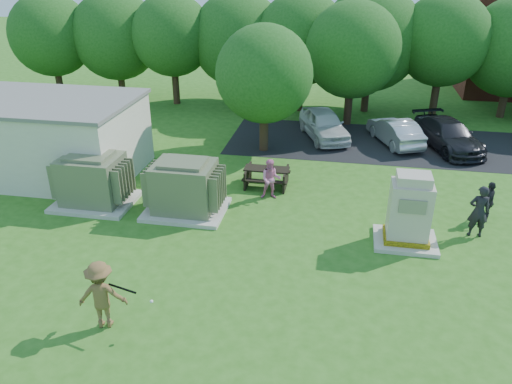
% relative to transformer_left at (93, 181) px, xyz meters
% --- Properties ---
extents(ground, '(120.00, 120.00, 0.00)m').
position_rel_transformer_left_xyz_m(ground, '(6.50, -4.50, -0.97)').
color(ground, '#2D6619').
rests_on(ground, ground).
extents(service_building, '(10.00, 5.00, 3.20)m').
position_rel_transformer_left_xyz_m(service_building, '(-4.50, 2.50, 0.63)').
color(service_building, beige).
rests_on(service_building, ground).
extents(service_building_roof, '(10.20, 5.20, 0.15)m').
position_rel_transformer_left_xyz_m(service_building_roof, '(-4.50, 2.50, 2.31)').
color(service_building_roof, slate).
rests_on(service_building_roof, service_building).
extents(parking_strip, '(20.00, 6.00, 0.01)m').
position_rel_transformer_left_xyz_m(parking_strip, '(13.50, 9.00, -0.96)').
color(parking_strip, '#232326').
rests_on(parking_strip, ground).
extents(transformer_left, '(3.00, 2.40, 2.07)m').
position_rel_transformer_left_xyz_m(transformer_left, '(0.00, 0.00, 0.00)').
color(transformer_left, beige).
rests_on(transformer_left, ground).
extents(transformer_right, '(3.00, 2.40, 2.07)m').
position_rel_transformer_left_xyz_m(transformer_right, '(3.70, 0.00, 0.00)').
color(transformer_right, beige).
rests_on(transformer_right, ground).
extents(generator_cabinet, '(2.09, 1.71, 2.54)m').
position_rel_transformer_left_xyz_m(generator_cabinet, '(11.72, -0.82, 0.14)').
color(generator_cabinet, beige).
rests_on(generator_cabinet, ground).
extents(picnic_table, '(1.87, 1.40, 0.80)m').
position_rel_transformer_left_xyz_m(picnic_table, '(6.33, 2.84, -0.47)').
color(picnic_table, black).
rests_on(picnic_table, ground).
extents(batter, '(1.38, 0.98, 1.93)m').
position_rel_transformer_left_xyz_m(batter, '(3.57, -6.55, -0.00)').
color(batter, brown).
rests_on(batter, ground).
extents(person_by_generator, '(0.72, 0.49, 1.90)m').
position_rel_transformer_left_xyz_m(person_by_generator, '(14.13, 0.11, -0.02)').
color(person_by_generator, black).
rests_on(person_by_generator, ground).
extents(person_at_picnic, '(0.88, 0.73, 1.65)m').
position_rel_transformer_left_xyz_m(person_at_picnic, '(6.69, 1.72, -0.15)').
color(person_at_picnic, pink).
rests_on(person_at_picnic, ground).
extents(person_walking_right, '(0.60, 0.97, 1.54)m').
position_rel_transformer_left_xyz_m(person_walking_right, '(14.76, 1.35, -0.20)').
color(person_walking_right, '#26252A').
rests_on(person_walking_right, ground).
extents(car_white, '(3.29, 4.80, 1.52)m').
position_rel_transformer_left_xyz_m(car_white, '(8.31, 9.35, -0.21)').
color(car_white, silver).
rests_on(car_white, ground).
extents(car_silver_a, '(2.85, 4.28, 1.33)m').
position_rel_transformer_left_xyz_m(car_silver_a, '(11.95, 9.12, -0.30)').
color(car_silver_a, silver).
rests_on(car_silver_a, ground).
extents(car_dark, '(3.57, 5.25, 1.41)m').
position_rel_transformer_left_xyz_m(car_dark, '(14.50, 8.88, -0.26)').
color(car_dark, black).
rests_on(car_dark, ground).
extents(batting_equipment, '(1.45, 0.27, 0.36)m').
position_rel_transformer_left_xyz_m(batting_equipment, '(4.20, -6.58, 0.25)').
color(batting_equipment, black).
rests_on(batting_equipment, ground).
extents(tree_row, '(41.30, 13.30, 7.30)m').
position_rel_transformer_left_xyz_m(tree_row, '(8.25, 14.00, 3.18)').
color(tree_row, '#47301E').
rests_on(tree_row, ground).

